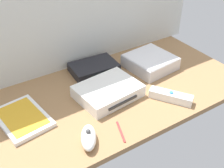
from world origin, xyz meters
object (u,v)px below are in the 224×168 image
at_px(game_console, 108,91).
at_px(remote_nunchuk, 89,137).
at_px(network_router, 94,68).
at_px(remote_wand, 171,96).
at_px(game_case, 22,118).
at_px(stylus_pen, 121,131).
at_px(mini_computer, 150,62).

bearing_deg(game_console, remote_nunchuk, -141.84).
xyz_separation_m(network_router, remote_wand, (0.13, -0.30, -0.00)).
height_order(game_console, remote_nunchuk, remote_nunchuk).
bearing_deg(game_case, game_console, -15.63).
bearing_deg(stylus_pen, remote_wand, 9.05).
xyz_separation_m(game_case, stylus_pen, (0.23, -0.21, -0.00)).
bearing_deg(mini_computer, stylus_pen, -141.55).
height_order(game_case, stylus_pen, game_case).
xyz_separation_m(network_router, remote_nunchuk, (-0.20, -0.33, 0.00)).
bearing_deg(game_console, game_case, 166.34).
bearing_deg(remote_nunchuk, game_case, 151.20).
xyz_separation_m(game_console, stylus_pen, (-0.06, -0.17, -0.02)).
xyz_separation_m(mini_computer, remote_nunchuk, (-0.41, -0.23, -0.01)).
relative_size(game_case, network_router, 1.10).
height_order(game_case, network_router, network_router).
bearing_deg(game_case, remote_nunchuk, -64.28).
relative_size(game_case, remote_nunchuk, 1.89).
xyz_separation_m(game_console, remote_nunchuk, (-0.16, -0.16, -0.00)).
distance_m(game_console, network_router, 0.17).
bearing_deg(remote_nunchuk, network_router, 85.99).
bearing_deg(network_router, mini_computer, -21.44).
distance_m(game_case, stylus_pen, 0.31).
relative_size(game_console, game_case, 1.09).
height_order(game_console, network_router, game_console).
xyz_separation_m(game_console, network_router, (0.04, 0.17, -0.00)).
distance_m(game_console, game_case, 0.30).
xyz_separation_m(mini_computer, game_case, (-0.54, -0.03, -0.02)).
xyz_separation_m(game_case, remote_nunchuk, (0.13, -0.20, 0.01)).
distance_m(game_case, network_router, 0.36).
relative_size(remote_wand, stylus_pen, 1.59).
relative_size(network_router, remote_wand, 1.31).
xyz_separation_m(game_console, mini_computer, (0.25, 0.07, 0.00)).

